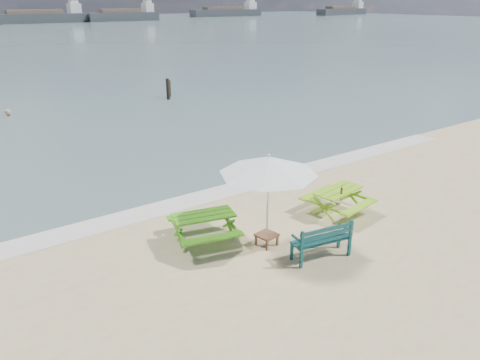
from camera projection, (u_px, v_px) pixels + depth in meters
foam_strip at (200, 198)px, 13.54m from camera, size 22.00×0.90×0.01m
picnic_table_left at (204, 228)px, 11.05m from camera, size 1.78×1.89×0.68m
picnic_table_right at (338, 202)px, 12.49m from camera, size 1.63×1.77×0.68m
park_bench at (321, 247)px, 10.35m from camera, size 1.41×0.70×0.83m
side_table at (267, 239)px, 10.90m from camera, size 0.50×0.50×0.29m
patio_umbrella at (268, 165)px, 10.24m from camera, size 2.52×2.52×2.19m
beer_bottle at (342, 191)px, 12.08m from camera, size 0.06×0.06×0.23m
swimmer at (10, 126)px, 23.26m from camera, size 0.69×0.53×1.66m
mooring_pilings at (169, 91)px, 26.90m from camera, size 0.58×0.78×1.39m
cargo_ships at (154, 15)px, 132.30m from camera, size 171.52×24.75×4.40m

